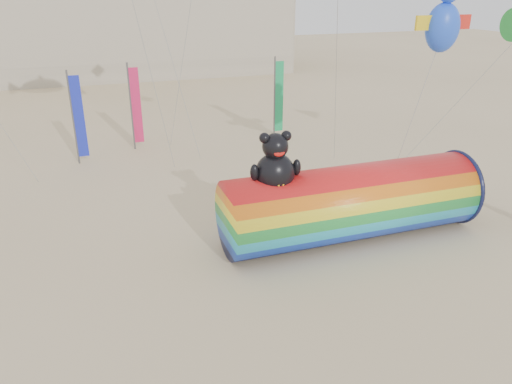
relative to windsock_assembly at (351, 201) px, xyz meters
name	(u,v)px	position (x,y,z in m)	size (l,w,h in m)	color
ground	(257,272)	(-4.37, -1.31, -1.57)	(160.00, 160.00, 0.00)	#CCB58C
windsock_assembly	(351,201)	(0.00, 0.00, 0.00)	(10.25, 3.12, 4.73)	red
festival_banners	(169,106)	(-4.58, 13.86, 1.07)	(12.93, 1.80, 5.20)	#59595E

